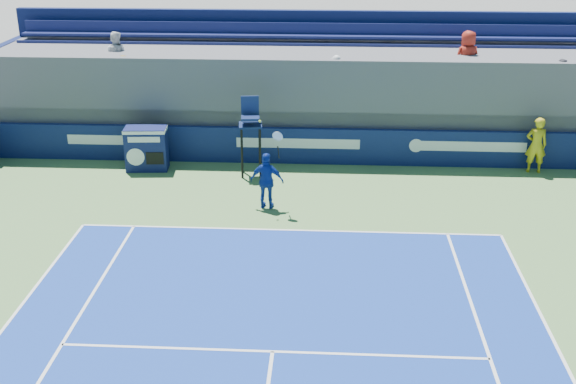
# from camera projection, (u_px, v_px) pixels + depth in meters

# --- Properties ---
(ball_person) EXTENTS (0.68, 0.46, 1.80)m
(ball_person) POSITION_uv_depth(u_px,v_px,m) (536.00, 145.00, 22.58)
(ball_person) COLOR gold
(ball_person) RESTS_ON apron
(back_hoarding) EXTENTS (20.40, 0.21, 1.20)m
(back_hoarding) POSITION_uv_depth(u_px,v_px,m) (298.00, 146.00, 23.48)
(back_hoarding) COLOR #0D194A
(back_hoarding) RESTS_ON ground
(match_clock) EXTENTS (1.37, 0.83, 1.40)m
(match_clock) POSITION_uv_depth(u_px,v_px,m) (146.00, 147.00, 22.88)
(match_clock) COLOR #0E1649
(match_clock) RESTS_ON ground
(umpire_chair) EXTENTS (0.78, 0.78, 2.48)m
(umpire_chair) POSITION_uv_depth(u_px,v_px,m) (250.00, 128.00, 22.16)
(umpire_chair) COLOR black
(umpire_chair) RESTS_ON ground
(tennis_player) EXTENTS (0.98, 0.53, 2.57)m
(tennis_player) POSITION_uv_depth(u_px,v_px,m) (267.00, 181.00, 19.97)
(tennis_player) COLOR #123098
(tennis_player) RESTS_ON apron
(stadium_seating) EXTENTS (21.00, 4.05, 4.40)m
(stadium_seating) POSITION_uv_depth(u_px,v_px,m) (301.00, 93.00, 24.90)
(stadium_seating) COLOR #57575C
(stadium_seating) RESTS_ON ground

